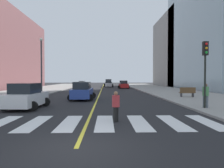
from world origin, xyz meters
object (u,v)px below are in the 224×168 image
Objects in this scene: car_red_fifth at (124,85)px; street_lamp at (41,61)px; car_black_fourth at (82,84)px; pedestrian_waiting_east at (206,94)px; pedestrian_crossing at (116,105)px; car_gray_second at (108,83)px; traffic_light_near_corner at (205,61)px; car_blue_nearest at (82,91)px; park_bench at (187,92)px; car_white_sixth at (26,97)px; car_silver_third at (108,84)px.

car_red_fifth is 23.00m from street_lamp.
car_black_fourth is 2.11× the size of pedestrian_waiting_east.
pedestrian_crossing is 20.73m from street_lamp.
street_lamp is (-9.45, 18.06, 3.80)m from pedestrian_crossing.
car_red_fifth is at bearing -27.88° from car_black_fourth.
traffic_light_near_corner reaches higher than car_gray_second.
car_black_fourth is 11.69m from car_red_fifth.
car_blue_nearest is 12.59m from traffic_light_near_corner.
traffic_light_near_corner is at bearing 93.96° from pedestrian_waiting_east.
park_bench is (2.33, 9.17, -2.84)m from traffic_light_near_corner.
car_white_sixth reaches higher than car_black_fourth.
car_red_fifth is at bearing 75.03° from car_white_sixth.
street_lamp reaches higher than car_blue_nearest.
car_blue_nearest is 2.46× the size of pedestrian_waiting_east.
pedestrian_waiting_east reaches higher than car_black_fourth.
car_white_sixth is 0.57× the size of street_lamp.
car_blue_nearest is at bearing -45.90° from street_lamp.
car_black_fourth is 37.39m from car_white_sixth.
pedestrian_crossing is at bearing 88.75° from car_gray_second.
car_gray_second reaches higher than car_blue_nearest.
park_bench is 19.49m from street_lamp.
pedestrian_waiting_east is at bearing -35.02° from car_blue_nearest.
pedestrian_crossing is (-0.09, -44.70, 0.06)m from car_silver_third.
street_lamp reaches higher than car_red_fifth.
car_blue_nearest is at bearing 63.92° from car_white_sixth.
car_blue_nearest is 0.93× the size of car_gray_second.
pedestrian_crossing is (-0.15, -53.54, -0.08)m from car_gray_second.
street_lamp is (-6.37, 6.57, 3.79)m from car_blue_nearest.
car_gray_second reaches higher than car_black_fourth.
car_red_fifth reaches higher than car_black_fourth.
car_blue_nearest is 0.91× the size of traffic_light_near_corner.
car_red_fifth is (10.16, -5.77, 0.08)m from car_black_fourth.
car_white_sixth reaches higher than car_red_fifth.
car_red_fifth is at bearing -149.67° from pedestrian_crossing.
car_blue_nearest is at bearing -129.28° from pedestrian_crossing.
car_black_fourth is at bearing -70.89° from traffic_light_near_corner.
pedestrian_crossing is at bearing -73.39° from car_blue_nearest.
car_silver_third is 8.68m from car_red_fifth.
pedestrian_waiting_east is at bearing -126.56° from traffic_light_near_corner.
car_white_sixth is 13.43m from pedestrian_waiting_east.
traffic_light_near_corner reaches higher than pedestrian_waiting_east.
street_lamp is at bearing -0.06° from pedestrian_waiting_east.
car_red_fifth is 2.34× the size of pedestrian_waiting_east.
car_gray_second reaches higher than pedestrian_waiting_east.
traffic_light_near_corner is 2.42m from pedestrian_waiting_east.
pedestrian_waiting_east is at bearing 157.09° from pedestrian_crossing.
car_black_fourth is at bearing 83.59° from street_lamp.
car_silver_third is at bearing -80.86° from traffic_light_near_corner.
car_gray_second is at bearing 87.20° from car_blue_nearest.
pedestrian_crossing is 0.21× the size of street_lamp.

